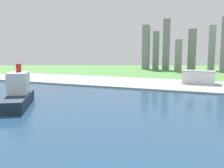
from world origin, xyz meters
The scene contains 6 objects.
ground_plane centered at (0.00, 300.00, 0.00)m, with size 2400.00×2400.00×0.00m, color #4C863F.
water_bay centered at (0.00, 240.00, 0.07)m, with size 840.00×360.00×0.15m, color navy.
industrial_pier centered at (0.00, 490.00, 1.25)m, with size 840.00×140.00×2.50m, color #98A099.
cargo_ship centered at (-135.46, 268.77, 12.43)m, with size 64.22×81.32×43.13m.
warehouse_main centered at (25.91, 512.79, 13.38)m, with size 52.23×32.91×21.71m.
distant_skyline centered at (11.81, 825.25, 62.07)m, with size 381.83×66.42×150.39m.
Camera 1 is at (57.64, 70.61, 56.69)m, focal length 40.11 mm.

